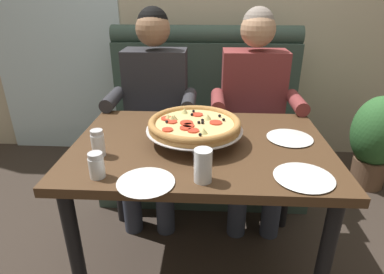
{
  "coord_description": "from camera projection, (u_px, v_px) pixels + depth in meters",
  "views": [
    {
      "loc": [
        0.03,
        -1.31,
        1.35
      ],
      "look_at": [
        -0.04,
        -0.04,
        0.77
      ],
      "focal_mm": 29.87,
      "sensor_mm": 36.0,
      "label": 1
    }
  ],
  "objects": [
    {
      "name": "ground_plane",
      "position": [
        199.0,
        261.0,
        1.75
      ],
      "size": [
        16.0,
        16.0,
        0.0
      ],
      "primitive_type": "plane",
      "color": "#382D26"
    },
    {
      "name": "booth_bench",
      "position": [
        204.0,
        132.0,
        2.38
      ],
      "size": [
        1.4,
        0.78,
        1.13
      ],
      "color": "#384C42",
      "rests_on": "ground_plane"
    },
    {
      "name": "dining_table",
      "position": [
        201.0,
        161.0,
        1.49
      ],
      "size": [
        1.15,
        0.81,
        0.72
      ],
      "color": "#4C331E",
      "rests_on": "ground_plane"
    },
    {
      "name": "diner_left",
      "position": [
        154.0,
        102.0,
        2.03
      ],
      "size": [
        0.54,
        0.64,
        1.27
      ],
      "color": "#2D3342",
      "rests_on": "ground_plane"
    },
    {
      "name": "diner_right",
      "position": [
        254.0,
        104.0,
        1.99
      ],
      "size": [
        0.54,
        0.64,
        1.27
      ],
      "color": "#2D3342",
      "rests_on": "ground_plane"
    },
    {
      "name": "pizza",
      "position": [
        194.0,
        125.0,
        1.43
      ],
      "size": [
        0.44,
        0.44,
        0.12
      ],
      "color": "silver",
      "rests_on": "dining_table"
    },
    {
      "name": "shaker_pepper_flakes",
      "position": [
        97.0,
        167.0,
        1.17
      ],
      "size": [
        0.06,
        0.06,
        0.1
      ],
      "color": "white",
      "rests_on": "dining_table"
    },
    {
      "name": "shaker_parmesan",
      "position": [
        98.0,
        145.0,
        1.32
      ],
      "size": [
        0.06,
        0.06,
        0.11
      ],
      "color": "white",
      "rests_on": "dining_table"
    },
    {
      "name": "plate_near_left",
      "position": [
        304.0,
        176.0,
        1.17
      ],
      "size": [
        0.22,
        0.22,
        0.02
      ],
      "color": "white",
      "rests_on": "dining_table"
    },
    {
      "name": "plate_near_right",
      "position": [
        146.0,
        181.0,
        1.14
      ],
      "size": [
        0.21,
        0.21,
        0.02
      ],
      "color": "white",
      "rests_on": "dining_table"
    },
    {
      "name": "plate_far_side",
      "position": [
        290.0,
        137.0,
        1.49
      ],
      "size": [
        0.21,
        0.21,
        0.02
      ],
      "color": "white",
      "rests_on": "dining_table"
    },
    {
      "name": "drinking_glass",
      "position": [
        203.0,
        167.0,
        1.14
      ],
      "size": [
        0.07,
        0.07,
        0.13
      ],
      "color": "silver",
      "rests_on": "dining_table"
    },
    {
      "name": "patio_chair",
      "position": [
        95.0,
        74.0,
        3.5
      ],
      "size": [
        0.4,
        0.41,
        0.86
      ],
      "color": "black",
      "rests_on": "ground_plane"
    },
    {
      "name": "potted_plant",
      "position": [
        376.0,
        138.0,
        2.3
      ],
      "size": [
        0.36,
        0.36,
        0.7
      ],
      "color": "brown",
      "rests_on": "ground_plane"
    }
  ]
}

